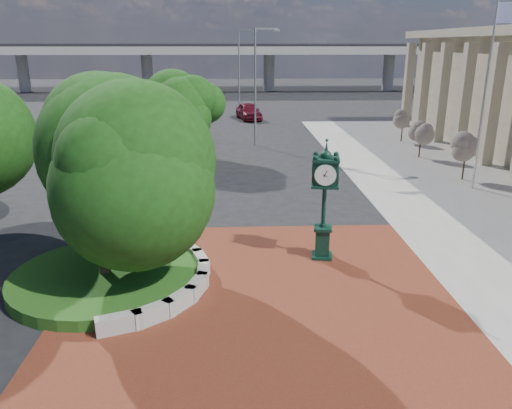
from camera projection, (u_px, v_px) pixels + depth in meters
The scene contains 15 objects.
ground at pixel (258, 280), 16.65m from camera, with size 200.00×200.00×0.00m, color black.
plaza at pixel (259, 294), 15.69m from camera, with size 12.00×12.00×0.04m, color maroon.
planter_wall at pixel (176, 274), 16.46m from camera, with size 2.96×6.77×0.54m.
grass_bed at pixel (106, 278), 16.39m from camera, with size 6.10×6.10×0.40m, color #1A4614.
overpass at pixel (237, 50), 81.17m from camera, with size 90.00×12.00×7.50m.
tree_planter at pixel (95, 174), 15.30m from camera, with size 5.20×5.20×6.33m.
tree_street at pixel (184, 112), 32.60m from camera, with size 4.40×4.40×5.45m.
post_clock at pixel (324, 196), 17.64m from camera, with size 1.03×1.03×4.37m.
parked_car at pixel (249, 111), 51.59m from camera, with size 1.99×4.95×1.69m, color #510B18.
flagpole_b at pixel (485, 95), 25.61m from camera, with size 1.53×0.20×9.78m.
street_lamp_near at pixel (258, 78), 37.16m from camera, with size 1.91×0.63×8.62m.
street_lamp_far at pixel (241, 67), 51.68m from camera, with size 2.00×0.32×8.91m.
shrub_near at pixel (465, 153), 28.37m from camera, with size 1.20×1.20×2.20m.
shrub_mid at pixel (421, 135), 34.03m from camera, with size 1.20×1.20×2.20m.
shrub_far at pixel (403, 122), 39.61m from camera, with size 1.20×1.20×2.20m.
Camera 1 is at (-0.68, -15.05, 7.53)m, focal length 35.00 mm.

